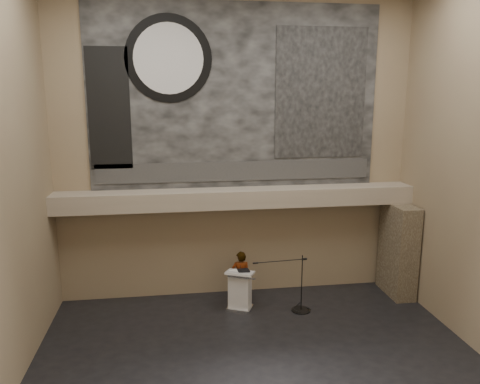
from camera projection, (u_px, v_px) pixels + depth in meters
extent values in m
plane|color=black|center=(261.00, 366.00, 10.17)|extent=(10.00, 10.00, 0.00)
cube|color=#877055|center=(236.00, 150.00, 13.15)|extent=(10.00, 0.02, 8.50)
cube|color=#877055|center=(330.00, 231.00, 5.41)|extent=(10.00, 0.02, 8.50)
cube|color=gray|center=(238.00, 198.00, 13.04)|extent=(10.00, 0.80, 0.50)
cylinder|color=#B2893D|center=(181.00, 210.00, 12.82)|extent=(0.04, 0.04, 0.06)
cylinder|color=#B2893D|center=(304.00, 206.00, 13.32)|extent=(0.04, 0.04, 0.06)
cube|color=black|center=(236.00, 97.00, 12.82)|extent=(8.00, 0.05, 5.00)
cube|color=#2D2D2D|center=(236.00, 171.00, 13.21)|extent=(7.76, 0.02, 0.55)
cylinder|color=black|center=(169.00, 59.00, 12.32)|extent=(2.30, 0.02, 2.30)
cylinder|color=silver|center=(169.00, 59.00, 12.30)|extent=(1.84, 0.02, 1.84)
cube|color=black|center=(321.00, 93.00, 13.10)|extent=(2.60, 0.02, 3.60)
cube|color=black|center=(109.00, 109.00, 12.36)|extent=(1.10, 0.02, 3.20)
cube|color=#463A2B|center=(398.00, 250.00, 13.59)|extent=(0.60, 1.40, 2.70)
cube|color=silver|center=(240.00, 308.00, 12.82)|extent=(0.79, 0.71, 0.08)
cube|color=silver|center=(240.00, 290.00, 12.72)|extent=(0.68, 0.59, 0.96)
cube|color=silver|center=(240.00, 273.00, 12.59)|extent=(0.87, 0.77, 0.13)
cube|color=black|center=(244.00, 271.00, 12.62)|extent=(0.33, 0.27, 0.04)
cube|color=white|center=(235.00, 272.00, 12.59)|extent=(0.33, 0.39, 0.00)
imported|color=silver|center=(241.00, 277.00, 13.17)|extent=(0.56, 0.38, 1.49)
cylinder|color=black|center=(301.00, 310.00, 12.75)|extent=(0.52, 0.52, 0.02)
cylinder|color=black|center=(302.00, 283.00, 12.59)|extent=(0.03, 0.03, 1.59)
cylinder|color=black|center=(279.00, 261.00, 12.31)|extent=(1.44, 0.13, 0.02)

